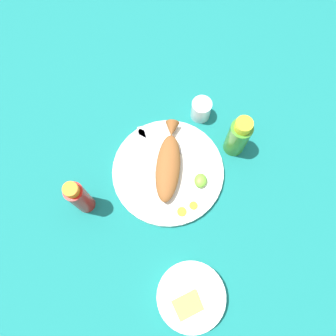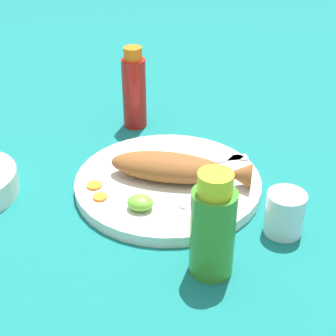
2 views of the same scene
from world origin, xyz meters
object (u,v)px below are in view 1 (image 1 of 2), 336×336
Objects in this scene: fork_far at (163,143)px; fried_fish at (168,164)px; hot_sauce_bottle_green at (238,137)px; main_plate at (168,171)px; hot_sauce_bottle_red at (80,198)px; salt_cup at (201,110)px; guacamole_bowl at (191,297)px; fork_near at (147,152)px.

fried_fish is at bearing 130.07° from fork_far.
fork_far is 1.20× the size of hot_sauce_bottle_green.
hot_sauce_bottle_red is (0.12, -0.20, 0.07)m from main_plate.
salt_cup is at bearing 156.03° from fried_fish.
main_plate is 0.20m from salt_cup.
hot_sauce_bottle_red is at bearing -59.69° from fried_fish.
hot_sauce_bottle_green reaches higher than main_plate.
hot_sauce_bottle_red is at bearing -121.41° from guacamole_bowl.
hot_sauce_bottle_green is (-0.10, 0.17, 0.06)m from main_plate.
hot_sauce_bottle_green is at bearing 114.72° from fried_fish.
fork_near is at bearing 58.53° from fork_far.
hot_sauce_bottle_green is (-0.22, 0.37, -0.01)m from hot_sauce_bottle_red.
fork_near is 2.69× the size of salt_cup.
fried_fish is 1.28× the size of fork_far.
fork_far is 2.78× the size of salt_cup.
main_plate is 0.08m from fork_far.
fried_fish is (-0.01, -0.00, 0.03)m from main_plate.
fried_fish is at bearing -176.66° from main_plate.
salt_cup is at bearing 139.32° from hot_sauce_bottle_red.
fried_fish is at bearing -162.11° from guacamole_bowl.
hot_sauce_bottle_green is (-0.06, 0.23, 0.05)m from fork_near.
fork_near is 0.97× the size of fork_far.
salt_cup is at bearing 160.78° from main_plate.
main_plate is at bearing -19.22° from salt_cup.
fork_far is 0.15m from salt_cup.
fried_fish is 0.07m from fork_far.
hot_sauce_bottle_green reaches higher than salt_cup.
hot_sauce_bottle_green is at bearing 50.71° from salt_cup.
guacamole_bowl is at bearing 58.59° from hot_sauce_bottle_red.
fried_fish is 1.32× the size of fork_near.
guacamole_bowl is at bearing 14.55° from fried_fish.
guacamole_bowl reaches higher than main_plate.
salt_cup is (-0.11, 0.09, 0.01)m from fork_far.
fried_fish is 0.07m from fork_near.
main_plate is 1.31× the size of fried_fish.
fried_fish reaches higher than guacamole_bowl.
fork_far is at bearing -161.59° from guacamole_bowl.
hot_sauce_bottle_red is (0.20, -0.18, 0.06)m from fork_far.
fork_far is 0.20m from hot_sauce_bottle_green.
main_plate is at bearing -58.78° from hot_sauce_bottle_green.
hot_sauce_bottle_red is at bearing 67.39° from fork_far.
hot_sauce_bottle_green reaches higher than fried_fish.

